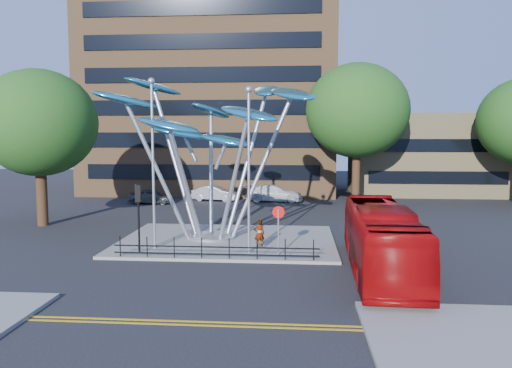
# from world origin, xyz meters

# --- Properties ---
(ground) EXTENTS (120.00, 120.00, 0.00)m
(ground) POSITION_xyz_m (0.00, 0.00, 0.00)
(ground) COLOR black
(ground) RESTS_ON ground
(traffic_island) EXTENTS (12.00, 9.00, 0.15)m
(traffic_island) POSITION_xyz_m (-1.00, 6.00, 0.07)
(traffic_island) COLOR slate
(traffic_island) RESTS_ON ground
(double_yellow_near) EXTENTS (40.00, 0.12, 0.01)m
(double_yellow_near) POSITION_xyz_m (0.00, -6.00, 0.01)
(double_yellow_near) COLOR gold
(double_yellow_near) RESTS_ON ground
(double_yellow_far) EXTENTS (40.00, 0.12, 0.01)m
(double_yellow_far) POSITION_xyz_m (0.00, -6.30, 0.01)
(double_yellow_far) COLOR gold
(double_yellow_far) RESTS_ON ground
(brick_tower) EXTENTS (25.00, 15.00, 30.00)m
(brick_tower) POSITION_xyz_m (-6.00, 32.00, 15.00)
(brick_tower) COLOR brown
(brick_tower) RESTS_ON ground
(low_building_near) EXTENTS (15.00, 8.00, 8.00)m
(low_building_near) POSITION_xyz_m (16.00, 30.00, 4.00)
(low_building_near) COLOR tan
(low_building_near) RESTS_ON ground
(tree_right) EXTENTS (8.80, 8.80, 12.11)m
(tree_right) POSITION_xyz_m (8.00, 22.00, 8.04)
(tree_right) COLOR black
(tree_right) RESTS_ON ground
(tree_left) EXTENTS (7.60, 7.60, 10.32)m
(tree_left) POSITION_xyz_m (-14.00, 10.00, 6.79)
(tree_left) COLOR black
(tree_left) RESTS_ON ground
(leaf_sculpture) EXTENTS (12.72, 9.54, 9.51)m
(leaf_sculpture) POSITION_xyz_m (-2.07, 6.68, 6.87)
(leaf_sculpture) COLOR #9EA0A5
(leaf_sculpture) RESTS_ON traffic_island
(street_lamp_left) EXTENTS (0.36, 0.36, 8.80)m
(street_lamp_left) POSITION_xyz_m (-4.50, 3.50, 5.36)
(street_lamp_left) COLOR #9EA0A5
(street_lamp_left) RESTS_ON traffic_island
(street_lamp_right) EXTENTS (0.36, 0.36, 8.30)m
(street_lamp_right) POSITION_xyz_m (0.50, 3.00, 5.09)
(street_lamp_right) COLOR #9EA0A5
(street_lamp_right) RESTS_ON traffic_island
(traffic_light_island) EXTENTS (0.28, 0.18, 3.42)m
(traffic_light_island) POSITION_xyz_m (-5.00, 2.50, 2.61)
(traffic_light_island) COLOR black
(traffic_light_island) RESTS_ON traffic_island
(no_entry_sign_island) EXTENTS (0.60, 0.10, 2.45)m
(no_entry_sign_island) POSITION_xyz_m (2.00, 2.52, 1.82)
(no_entry_sign_island) COLOR #9EA0A5
(no_entry_sign_island) RESTS_ON traffic_island
(pedestrian_railing_front) EXTENTS (10.00, 0.06, 1.00)m
(pedestrian_railing_front) POSITION_xyz_m (-1.00, 1.70, 0.55)
(pedestrian_railing_front) COLOR black
(pedestrian_railing_front) RESTS_ON traffic_island
(red_bus) EXTENTS (2.91, 10.86, 3.00)m
(red_bus) POSITION_xyz_m (6.60, 0.37, 1.50)
(red_bus) COLOR #960608
(red_bus) RESTS_ON ground
(pedestrian) EXTENTS (0.64, 0.52, 1.53)m
(pedestrian) POSITION_xyz_m (0.96, 3.93, 0.92)
(pedestrian) COLOR gray
(pedestrian) RESTS_ON traffic_island
(parked_car_left) EXTENTS (3.81, 1.54, 1.30)m
(parked_car_left) POSITION_xyz_m (-9.75, 20.61, 0.65)
(parked_car_left) COLOR #3B3F43
(parked_car_left) RESTS_ON ground
(parked_car_mid) EXTENTS (4.33, 2.07, 1.37)m
(parked_car_mid) POSITION_xyz_m (-4.53, 23.00, 0.68)
(parked_car_mid) COLOR #B6B9BF
(parked_car_mid) RESTS_ON ground
(parked_car_right) EXTENTS (5.23, 2.35, 1.49)m
(parked_car_right) POSITION_xyz_m (0.89, 23.00, 0.74)
(parked_car_right) COLOR silver
(parked_car_right) RESTS_ON ground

